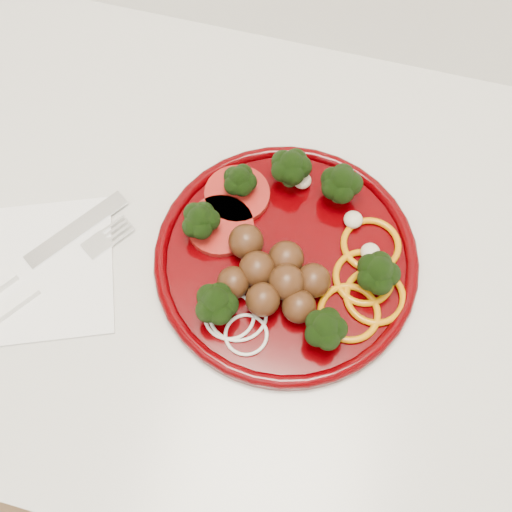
% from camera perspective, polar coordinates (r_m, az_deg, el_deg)
% --- Properties ---
extents(counter, '(2.40, 0.60, 0.90)m').
position_cam_1_polar(counter, '(1.15, -12.18, -6.47)').
color(counter, silver).
rests_on(counter, ground).
extents(plate, '(0.28, 0.28, 0.06)m').
position_cam_1_polar(plate, '(0.67, 2.62, -0.04)').
color(plate, '#3E0002').
rests_on(plate, counter).
extents(napkin, '(0.21, 0.21, 0.00)m').
position_cam_1_polar(napkin, '(0.71, -18.91, -1.21)').
color(napkin, white).
rests_on(napkin, counter).
extents(knife, '(0.14, 0.20, 0.01)m').
position_cam_1_polar(knife, '(0.71, -21.15, -1.65)').
color(knife, silver).
rests_on(knife, napkin).
extents(fork, '(0.13, 0.18, 0.01)m').
position_cam_1_polar(fork, '(0.70, -20.16, -3.55)').
color(fork, white).
rests_on(fork, napkin).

